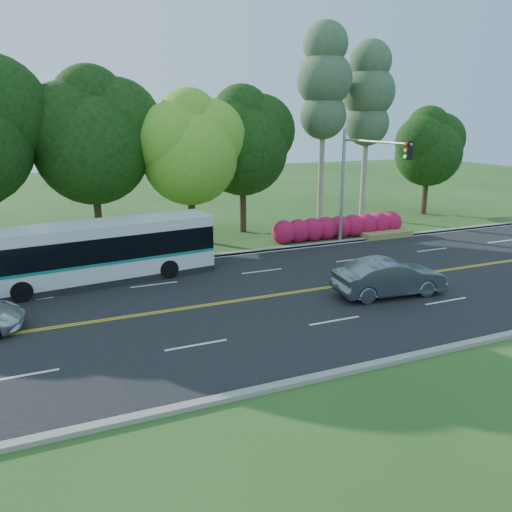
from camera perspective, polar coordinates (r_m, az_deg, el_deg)
name	(u,v)px	position (r m, az deg, el deg)	size (l,w,h in m)	color
ground	(303,291)	(22.60, 5.40, -4.05)	(120.00, 120.00, 0.00)	#244918
road	(303,291)	(22.60, 5.40, -4.02)	(60.00, 14.00, 0.02)	black
curb_north	(245,252)	(28.79, -1.30, 0.46)	(60.00, 0.30, 0.15)	gray
curb_south	(408,358)	(17.12, 16.94, -11.04)	(60.00, 0.30, 0.15)	gray
grass_verge	(234,245)	(30.47, -2.58, 1.24)	(60.00, 4.00, 0.10)	#244918
lane_markings	(301,291)	(22.55, 5.19, -4.03)	(57.60, 13.82, 0.00)	gold
tree_row	(132,132)	(31.27, -13.96, 13.56)	(44.70, 9.10, 13.84)	black
bougainvillea_hedge	(342,228)	(32.71, 9.83, 3.22)	(9.50, 2.25, 1.50)	#A80E3D
traffic_signal	(361,170)	(29.47, 11.93, 9.58)	(0.42, 6.10, 7.00)	#92949A
transit_bus	(98,253)	(24.49, -17.66, 0.32)	(11.10, 3.69, 2.85)	silver
sedan	(390,277)	(22.53, 15.02, -2.38)	(1.70, 4.89, 1.61)	slate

